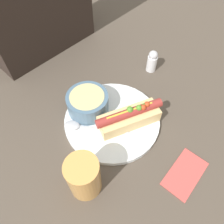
{
  "coord_description": "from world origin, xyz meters",
  "views": [
    {
      "loc": [
        -0.25,
        -0.23,
        0.52
      ],
      "look_at": [
        0.0,
        0.0,
        0.05
      ],
      "focal_mm": 35.0,
      "sensor_mm": 36.0,
      "label": 1
    }
  ],
  "objects_px": {
    "hot_dog": "(129,117)",
    "spoon": "(79,126)",
    "salt_shaker": "(152,61)",
    "drinking_glass": "(84,177)",
    "soup_bowl": "(88,102)"
  },
  "relations": [
    {
      "from": "soup_bowl",
      "to": "drinking_glass",
      "type": "bearing_deg",
      "value": -134.74
    },
    {
      "from": "salt_shaker",
      "to": "soup_bowl",
      "type": "bearing_deg",
      "value": 175.17
    },
    {
      "from": "hot_dog",
      "to": "salt_shaker",
      "type": "height_order",
      "value": "hot_dog"
    },
    {
      "from": "hot_dog",
      "to": "spoon",
      "type": "relative_size",
      "value": 1.15
    },
    {
      "from": "hot_dog",
      "to": "drinking_glass",
      "type": "height_order",
      "value": "drinking_glass"
    },
    {
      "from": "drinking_glass",
      "to": "hot_dog",
      "type": "bearing_deg",
      "value": 10.9
    },
    {
      "from": "soup_bowl",
      "to": "spoon",
      "type": "xyz_separation_m",
      "value": [
        -0.06,
        -0.03,
        -0.03
      ]
    },
    {
      "from": "soup_bowl",
      "to": "hot_dog",
      "type": "bearing_deg",
      "value": -68.92
    },
    {
      "from": "hot_dog",
      "to": "spoon",
      "type": "distance_m",
      "value": 0.14
    },
    {
      "from": "soup_bowl",
      "to": "spoon",
      "type": "bearing_deg",
      "value": -156.89
    },
    {
      "from": "spoon",
      "to": "drinking_glass",
      "type": "height_order",
      "value": "drinking_glass"
    },
    {
      "from": "hot_dog",
      "to": "drinking_glass",
      "type": "bearing_deg",
      "value": -145.42
    },
    {
      "from": "spoon",
      "to": "salt_shaker",
      "type": "distance_m",
      "value": 0.33
    },
    {
      "from": "soup_bowl",
      "to": "drinking_glass",
      "type": "distance_m",
      "value": 0.21
    },
    {
      "from": "drinking_glass",
      "to": "soup_bowl",
      "type": "bearing_deg",
      "value": 45.26
    }
  ]
}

